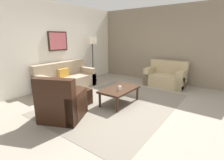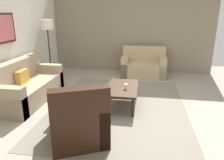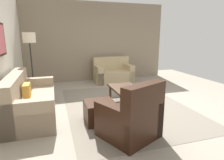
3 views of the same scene
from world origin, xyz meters
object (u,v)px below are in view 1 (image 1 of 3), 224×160
at_px(couch_main, 65,80).
at_px(lamp_standing, 92,45).
at_px(ottoman, 77,97).
at_px(coffee_table, 120,90).
at_px(couch_loveseat, 166,77).
at_px(cup, 120,88).
at_px(framed_artwork, 58,41).
at_px(armchair_leather, 62,106).

bearing_deg(couch_main, lamp_standing, -0.10).
height_order(ottoman, coffee_table, coffee_table).
height_order(couch_main, couch_loveseat, same).
relative_size(ottoman, lamp_standing, 0.33).
xyz_separation_m(ottoman, lamp_standing, (2.05, 1.34, 1.21)).
xyz_separation_m(couch_main, ottoman, (-0.67, -1.34, -0.10)).
relative_size(cup, lamp_standing, 0.06).
relative_size(couch_main, couch_loveseat, 1.48).
relative_size(ottoman, framed_artwork, 0.77).
distance_m(couch_loveseat, framed_artwork, 3.96).
distance_m(armchair_leather, framed_artwork, 2.89).
bearing_deg(armchair_leather, coffee_table, -18.32).
bearing_deg(lamp_standing, couch_loveseat, -67.99).
relative_size(couch_main, armchair_leather, 1.84).
height_order(lamp_standing, framed_artwork, framed_artwork).
relative_size(armchair_leather, lamp_standing, 0.62).
xyz_separation_m(couch_loveseat, cup, (-2.51, 0.32, 0.17)).
distance_m(couch_main, lamp_standing, 1.77).
relative_size(couch_main, cup, 18.08).
height_order(couch_loveseat, armchair_leather, armchair_leather).
distance_m(couch_main, ottoman, 1.50).
bearing_deg(armchair_leather, cup, -23.09).
bearing_deg(coffee_table, framed_artwork, 87.84).
xyz_separation_m(cup, lamp_standing, (1.47, 2.26, 0.94)).
bearing_deg(ottoman, framed_artwork, 65.09).
xyz_separation_m(coffee_table, lamp_standing, (1.35, 2.17, 1.05)).
bearing_deg(couch_loveseat, ottoman, 158.21).
height_order(couch_loveseat, coffee_table, couch_loveseat).
bearing_deg(armchair_leather, ottoman, 25.04).
xyz_separation_m(armchair_leather, ottoman, (0.75, 0.35, -0.11)).
bearing_deg(cup, armchair_leather, 156.91).
bearing_deg(couch_loveseat, cup, 172.76).
xyz_separation_m(couch_loveseat, coffee_table, (-2.39, 0.41, 0.06)).
bearing_deg(coffee_table, couch_main, 90.93).
bearing_deg(lamp_standing, couch_main, 179.90).
bearing_deg(couch_main, armchair_leather, -130.08).
bearing_deg(couch_main, ottoman, -116.65).
bearing_deg(cup, couch_main, 87.73).
distance_m(armchair_leather, lamp_standing, 3.45).
xyz_separation_m(cup, framed_artwork, (0.22, 2.65, 1.10)).
xyz_separation_m(armchair_leather, coffee_table, (1.46, -0.48, 0.05)).
bearing_deg(cup, coffee_table, 34.47).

